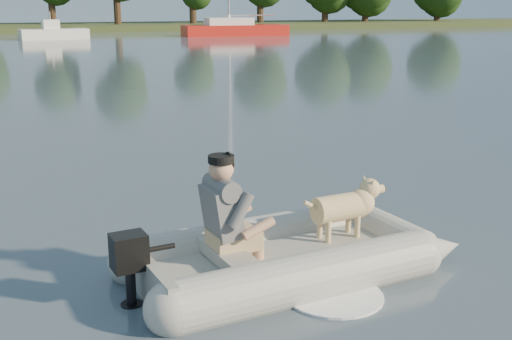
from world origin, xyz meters
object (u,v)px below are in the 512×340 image
object	(u,v)px
motorboat	(53,26)
sailboat	(234,29)
dinghy	(289,216)
man	(224,207)
dog	(339,212)

from	to	relation	value
motorboat	sailboat	distance (m)	14.62
motorboat	sailboat	size ratio (longest dim) A/B	0.43
dinghy	man	world-z (taller)	man
man	sailboat	xyz separation A→B (m)	(12.96, 47.23, -0.29)
dinghy	motorboat	world-z (taller)	motorboat
motorboat	sailboat	world-z (taller)	sailboat
man	dog	size ratio (longest dim) A/B	1.16
man	motorboat	bearing A→B (deg)	81.69
dog	motorboat	world-z (taller)	motorboat
dog	man	bearing A→B (deg)	180.00
dinghy	sailboat	xyz separation A→B (m)	(12.22, 47.15, -0.10)
man	motorboat	size ratio (longest dim) A/B	0.22
dog	dinghy	bearing A→B (deg)	-175.43
motorboat	man	bearing A→B (deg)	-99.46
dinghy	sailboat	bearing A→B (deg)	65.18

